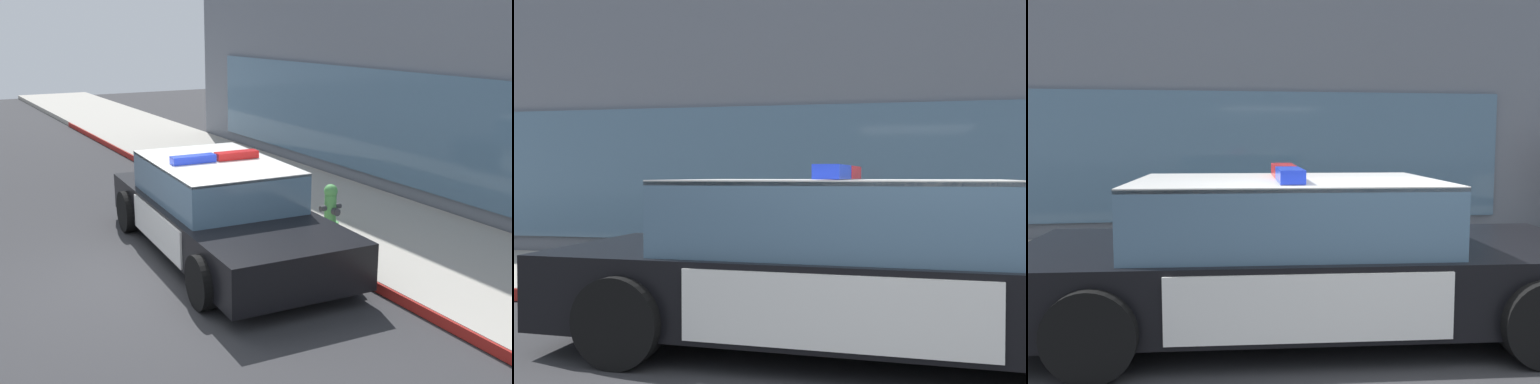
{
  "view_description": "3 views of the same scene",
  "coord_description": "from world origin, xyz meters",
  "views": [
    {
      "loc": [
        7.56,
        -2.81,
        3.34
      ],
      "look_at": [
        -0.86,
        1.94,
        0.83
      ],
      "focal_mm": 45.44,
      "sensor_mm": 36.0,
      "label": 1
    },
    {
      "loc": [
        -0.45,
        -3.68,
        1.41
      ],
      "look_at": [
        -1.75,
        2.6,
        1.24
      ],
      "focal_mm": 42.24,
      "sensor_mm": 36.0,
      "label": 2
    },
    {
      "loc": [
        -1.58,
        -3.58,
        1.74
      ],
      "look_at": [
        -0.75,
        2.46,
        1.15
      ],
      "focal_mm": 38.73,
      "sensor_mm": 36.0,
      "label": 3
    }
  ],
  "objects": [
    {
      "name": "fire_hydrant",
      "position": [
        -0.53,
        3.12,
        0.5
      ],
      "size": [
        0.34,
        0.39,
        0.73
      ],
      "color": "#4C994C",
      "rests_on": "sidewalk"
    },
    {
      "name": "ground",
      "position": [
        0.0,
        0.0,
        0.0
      ],
      "size": [
        48.0,
        48.0,
        0.0
      ],
      "primitive_type": "plane",
      "color": "#303033"
    },
    {
      "name": "curb_red_paint",
      "position": [
        0.0,
        2.33,
        0.08
      ],
      "size": [
        28.8,
        0.04,
        0.14
      ],
      "primitive_type": "cube",
      "color": "maroon",
      "rests_on": "ground"
    },
    {
      "name": "police_cruiser",
      "position": [
        -0.75,
        1.25,
        0.68
      ],
      "size": [
        5.21,
        2.38,
        1.49
      ],
      "rotation": [
        0.0,
        0.0,
        -0.06
      ],
      "color": "black",
      "rests_on": "ground"
    },
    {
      "name": "sidewalk",
      "position": [
        0.0,
        3.9,
        0.07
      ],
      "size": [
        48.0,
        3.11,
        0.15
      ],
      "primitive_type": "cube",
      "color": "#A39E93",
      "rests_on": "ground"
    }
  ]
}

